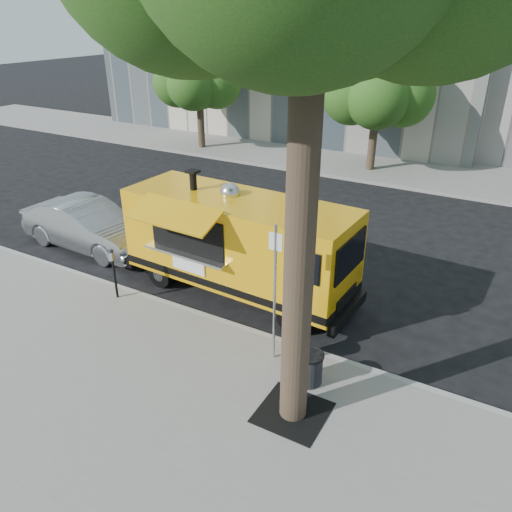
{
  "coord_description": "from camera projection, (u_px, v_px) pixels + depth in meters",
  "views": [
    {
      "loc": [
        5.37,
        -9.03,
        6.67
      ],
      "look_at": [
        0.25,
        0.0,
        1.52
      ],
      "focal_mm": 35.0,
      "sensor_mm": 36.0,
      "label": 1
    }
  ],
  "objects": [
    {
      "name": "ground",
      "position": [
        247.0,
        309.0,
        12.37
      ],
      "size": [
        120.0,
        120.0,
        0.0
      ],
      "primitive_type": "plane",
      "color": "black",
      "rests_on": "ground"
    },
    {
      "name": "sidewalk",
      "position": [
        138.0,
        406.0,
        9.22
      ],
      "size": [
        60.0,
        6.0,
        0.15
      ],
      "primitive_type": "cube",
      "color": "gray",
      "rests_on": "ground"
    },
    {
      "name": "curb",
      "position": [
        227.0,
        324.0,
        11.61
      ],
      "size": [
        60.0,
        0.14,
        0.16
      ],
      "primitive_type": "cube",
      "color": "#999993",
      "rests_on": "ground"
    },
    {
      "name": "far_sidewalk",
      "position": [
        396.0,
        169.0,
        22.86
      ],
      "size": [
        60.0,
        5.0,
        0.15
      ],
      "primitive_type": "cube",
      "color": "gray",
      "rests_on": "ground"
    },
    {
      "name": "tree_well",
      "position": [
        293.0,
        412.0,
        8.97
      ],
      "size": [
        1.2,
        1.2,
        0.02
      ],
      "primitive_type": "cube",
      "color": "black",
      "rests_on": "sidewalk"
    },
    {
      "name": "far_tree_a",
      "position": [
        198.0,
        74.0,
        24.7
      ],
      "size": [
        3.42,
        3.42,
        5.36
      ],
      "color": "#33261C",
      "rests_on": "far_sidewalk"
    },
    {
      "name": "far_tree_b",
      "position": [
        379.0,
        84.0,
        21.01
      ],
      "size": [
        3.6,
        3.6,
        5.5
      ],
      "color": "#33261C",
      "rests_on": "far_sidewalk"
    },
    {
      "name": "sign_post",
      "position": [
        275.0,
        286.0,
        9.66
      ],
      "size": [
        0.28,
        0.06,
        3.0
      ],
      "color": "silver",
      "rests_on": "sidewalk"
    },
    {
      "name": "parking_meter",
      "position": [
        114.0,
        268.0,
        12.21
      ],
      "size": [
        0.11,
        0.11,
        1.33
      ],
      "color": "black",
      "rests_on": "sidewalk"
    },
    {
      "name": "food_truck",
      "position": [
        237.0,
        243.0,
        12.45
      ],
      "size": [
        6.3,
        3.0,
        3.05
      ],
      "rotation": [
        0.0,
        0.0,
        -0.05
      ],
      "color": "#F1A80C",
      "rests_on": "ground"
    },
    {
      "name": "sedan",
      "position": [
        88.0,
        225.0,
        15.23
      ],
      "size": [
        4.52,
        1.69,
        1.47
      ],
      "primitive_type": "imported",
      "rotation": [
        0.0,
        0.0,
        1.54
      ],
      "color": "#A2A4A9",
      "rests_on": "ground"
    },
    {
      "name": "trash_bin_left",
      "position": [
        309.0,
        367.0,
        9.57
      ],
      "size": [
        0.55,
        0.55,
        0.66
      ],
      "color": "black",
      "rests_on": "sidewalk"
    },
    {
      "name": "trash_bin_right",
      "position": [
        296.0,
        344.0,
        10.29
      ],
      "size": [
        0.5,
        0.5,
        0.6
      ],
      "color": "black",
      "rests_on": "sidewalk"
    }
  ]
}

